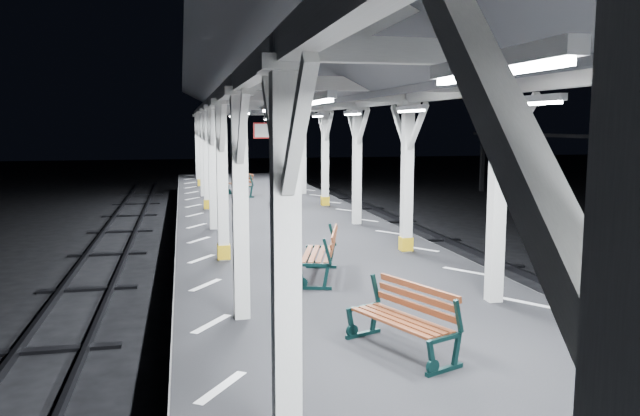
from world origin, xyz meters
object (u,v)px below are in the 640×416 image
object	(u,v)px
bench_mid	(323,253)
bench_far	(286,190)
bench_extra	(242,184)
bench_near	(406,317)

from	to	relation	value
bench_mid	bench_far	xyz separation A→B (m)	(1.05, 10.40, 0.06)
bench_mid	bench_extra	xyz separation A→B (m)	(-0.18, 13.72, -0.00)
bench_mid	bench_far	distance (m)	10.45
bench_mid	bench_far	bearing A→B (deg)	100.99
bench_near	bench_far	world-z (taller)	bench_far
bench_near	bench_extra	world-z (taller)	bench_extra
bench_mid	bench_extra	size ratio (longest dim) A/B	1.01
bench_far	bench_near	bearing A→B (deg)	-94.53
bench_mid	bench_extra	world-z (taller)	same
bench_near	bench_extra	distance (m)	17.55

